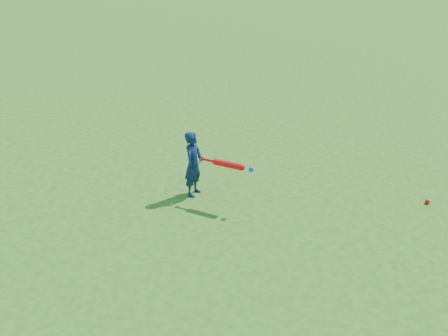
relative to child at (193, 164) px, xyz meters
name	(u,v)px	position (x,y,z in m)	size (l,w,h in m)	color
ground	(217,206)	(0.35, -0.37, -0.49)	(80.00, 80.00, 0.00)	#285E16
child	(193,164)	(0.00, 0.00, 0.00)	(0.36, 0.23, 0.98)	#0E1E41
ground_ball_red	(427,202)	(3.35, -0.30, -0.45)	(0.07, 0.07, 0.07)	red
bat_swing	(230,165)	(0.53, -0.33, 0.14)	(0.73, 0.42, 0.09)	red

